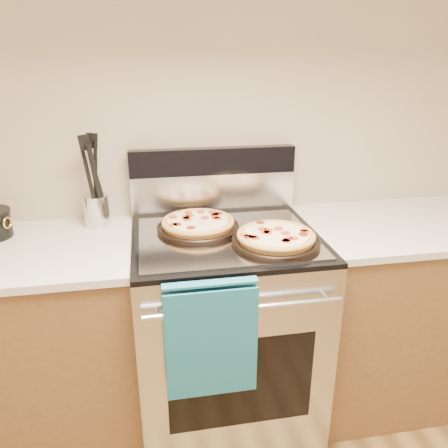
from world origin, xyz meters
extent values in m
plane|color=tan|center=(0.00, 2.00, 1.35)|extent=(4.00, 0.00, 4.00)
cube|color=#B7B7BC|center=(0.00, 1.65, 0.45)|extent=(0.76, 0.68, 0.90)
cube|color=black|center=(0.00, 1.31, 0.45)|extent=(0.56, 0.01, 0.40)
cube|color=black|center=(0.00, 1.65, 0.91)|extent=(0.76, 0.68, 0.02)
cube|color=silver|center=(0.00, 1.96, 1.01)|extent=(0.76, 0.06, 0.18)
cube|color=black|center=(0.00, 1.96, 1.16)|extent=(0.76, 0.06, 0.12)
cylinder|color=silver|center=(0.00, 1.27, 0.80)|extent=(0.70, 0.03, 0.03)
cube|color=gray|center=(0.00, 1.62, 0.92)|extent=(0.70, 0.55, 0.01)
cube|color=brown|center=(-0.88, 1.68, 0.44)|extent=(1.00, 0.62, 0.88)
cube|color=beige|center=(-0.88, 1.68, 0.90)|extent=(1.02, 0.64, 0.03)
cube|color=brown|center=(0.88, 1.68, 0.44)|extent=(1.00, 0.62, 0.88)
cube|color=beige|center=(0.88, 1.68, 0.90)|extent=(1.02, 0.64, 0.03)
cylinder|color=silver|center=(-0.53, 1.89, 0.98)|extent=(0.12, 0.12, 0.14)
camera|label=1|loc=(-0.30, 0.02, 1.61)|focal=35.00mm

